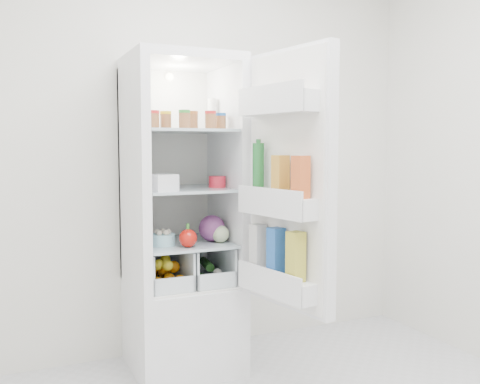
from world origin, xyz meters
name	(u,v)px	position (x,y,z in m)	size (l,w,h in m)	color
room_walls	(330,66)	(0.00, 0.00, 1.59)	(3.02, 3.02, 2.61)	silver
refrigerator	(180,254)	(-0.20, 1.25, 0.67)	(0.60, 0.60, 1.80)	white
shelf_low	(183,243)	(-0.20, 1.19, 0.74)	(0.49, 0.53, 0.01)	#A4B7C0
shelf_mid	(183,189)	(-0.20, 1.19, 1.05)	(0.49, 0.53, 0.01)	#A4B7C0
shelf_top	(182,131)	(-0.20, 1.19, 1.38)	(0.49, 0.53, 0.01)	#A4B7C0
crisper_left	(163,267)	(-0.32, 1.19, 0.61)	(0.23, 0.46, 0.22)	silver
crisper_right	(203,263)	(-0.08, 1.19, 0.61)	(0.23, 0.46, 0.22)	silver
condiment_jars	(188,121)	(-0.20, 1.07, 1.43)	(0.46, 0.16, 0.08)	#B21919
squeeze_bottle	(212,115)	(0.01, 1.26, 1.48)	(0.05, 0.05, 0.19)	white
tub_white	(161,183)	(-0.37, 1.03, 1.10)	(0.14, 0.14, 0.09)	silver
tin_red	(217,182)	(-0.01, 1.14, 1.09)	(0.10, 0.10, 0.06)	red
foil_tray	(151,183)	(-0.34, 1.34, 1.08)	(0.16, 0.12, 0.04)	silver
red_cabbage	(212,228)	(-0.05, 1.13, 0.82)	(0.15, 0.15, 0.15)	#62215C
bell_pepper	(188,238)	(-0.23, 1.01, 0.80)	(0.10, 0.10, 0.10)	#B3130B
mushroom_bowl	(163,240)	(-0.34, 1.12, 0.78)	(0.13, 0.13, 0.06)	#9CD9E8
salad_bag	(220,234)	(-0.02, 1.07, 0.80)	(0.10, 0.10, 0.10)	#ACBE8F
citrus_pile	(164,273)	(-0.32, 1.16, 0.58)	(0.20, 0.31, 0.16)	orange
veg_pile	(204,271)	(-0.07, 1.18, 0.56)	(0.16, 0.30, 0.10)	#1C4717
fridge_door	(286,187)	(0.16, 0.61, 1.09)	(0.27, 0.60, 1.30)	white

